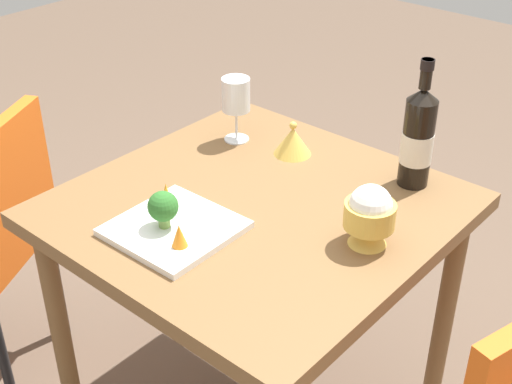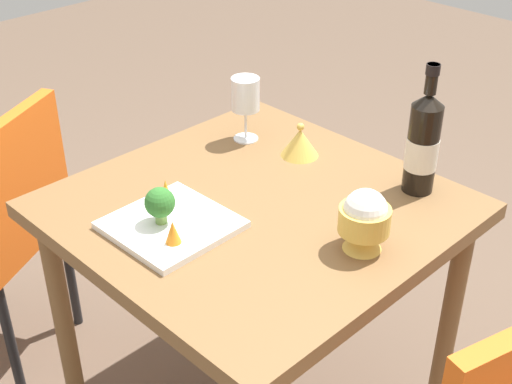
{
  "view_description": "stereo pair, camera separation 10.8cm",
  "coord_description": "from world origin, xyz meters",
  "px_view_note": "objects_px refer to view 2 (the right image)",
  "views": [
    {
      "loc": [
        0.92,
        -1.06,
        1.64
      ],
      "look_at": [
        0.0,
        0.0,
        0.79
      ],
      "focal_mm": 49.52,
      "sensor_mm": 36.0,
      "label": 1
    },
    {
      "loc": [
        1.0,
        -0.99,
        1.64
      ],
      "look_at": [
        0.0,
        0.0,
        0.79
      ],
      "focal_mm": 49.52,
      "sensor_mm": 36.0,
      "label": 2
    }
  ],
  "objects_px": {
    "wine_bottle": "(423,143)",
    "serving_plate": "(171,225)",
    "rice_bowl_lid": "(300,142)",
    "wine_glass": "(245,96)",
    "carrot_garnish_left": "(166,192)",
    "rice_bowl": "(364,219)",
    "chair_near_window": "(5,216)",
    "broccoli_floret": "(160,203)",
    "carrot_garnish_right": "(173,232)"
  },
  "relations": [
    {
      "from": "broccoli_floret",
      "to": "wine_bottle",
      "type": "bearing_deg",
      "value": 61.0
    },
    {
      "from": "carrot_garnish_right",
      "to": "broccoli_floret",
      "type": "bearing_deg",
      "value": 159.79
    },
    {
      "from": "carrot_garnish_left",
      "to": "serving_plate",
      "type": "bearing_deg",
      "value": -31.61
    },
    {
      "from": "rice_bowl",
      "to": "broccoli_floret",
      "type": "height_order",
      "value": "rice_bowl"
    },
    {
      "from": "wine_glass",
      "to": "rice_bowl",
      "type": "distance_m",
      "value": 0.57
    },
    {
      "from": "wine_glass",
      "to": "rice_bowl",
      "type": "height_order",
      "value": "wine_glass"
    },
    {
      "from": "chair_near_window",
      "to": "rice_bowl_lid",
      "type": "distance_m",
      "value": 0.88
    },
    {
      "from": "serving_plate",
      "to": "broccoli_floret",
      "type": "xyz_separation_m",
      "value": [
        -0.01,
        -0.02,
        0.06
      ]
    },
    {
      "from": "rice_bowl",
      "to": "carrot_garnish_left",
      "type": "distance_m",
      "value": 0.46
    },
    {
      "from": "carrot_garnish_left",
      "to": "carrot_garnish_right",
      "type": "relative_size",
      "value": 1.21
    },
    {
      "from": "broccoli_floret",
      "to": "carrot_garnish_left",
      "type": "distance_m",
      "value": 0.08
    },
    {
      "from": "broccoli_floret",
      "to": "carrot_garnish_left",
      "type": "relative_size",
      "value": 1.35
    },
    {
      "from": "wine_bottle",
      "to": "rice_bowl",
      "type": "bearing_deg",
      "value": -78.73
    },
    {
      "from": "wine_bottle",
      "to": "rice_bowl_lid",
      "type": "relative_size",
      "value": 3.21
    },
    {
      "from": "chair_near_window",
      "to": "carrot_garnish_right",
      "type": "bearing_deg",
      "value": -113.94
    },
    {
      "from": "wine_bottle",
      "to": "wine_glass",
      "type": "bearing_deg",
      "value": -167.32
    },
    {
      "from": "chair_near_window",
      "to": "carrot_garnish_left",
      "type": "bearing_deg",
      "value": -104.99
    },
    {
      "from": "chair_near_window",
      "to": "wine_glass",
      "type": "relative_size",
      "value": 4.75
    },
    {
      "from": "wine_bottle",
      "to": "rice_bowl_lid",
      "type": "distance_m",
      "value": 0.34
    },
    {
      "from": "wine_glass",
      "to": "rice_bowl",
      "type": "relative_size",
      "value": 1.26
    },
    {
      "from": "broccoli_floret",
      "to": "carrot_garnish_left",
      "type": "bearing_deg",
      "value": 132.53
    },
    {
      "from": "wine_bottle",
      "to": "serving_plate",
      "type": "xyz_separation_m",
      "value": [
        -0.29,
        -0.53,
        -0.12
      ]
    },
    {
      "from": "chair_near_window",
      "to": "broccoli_floret",
      "type": "bearing_deg",
      "value": -110.86
    },
    {
      "from": "chair_near_window",
      "to": "serving_plate",
      "type": "bearing_deg",
      "value": -109.64
    },
    {
      "from": "chair_near_window",
      "to": "carrot_garnish_right",
      "type": "xyz_separation_m",
      "value": [
        0.72,
        0.06,
        0.27
      ]
    },
    {
      "from": "wine_bottle",
      "to": "serving_plate",
      "type": "bearing_deg",
      "value": -118.62
    },
    {
      "from": "rice_bowl",
      "to": "chair_near_window",
      "type": "bearing_deg",
      "value": -161.17
    },
    {
      "from": "chair_near_window",
      "to": "serving_plate",
      "type": "distance_m",
      "value": 0.71
    },
    {
      "from": "serving_plate",
      "to": "carrot_garnish_left",
      "type": "relative_size",
      "value": 4.01
    },
    {
      "from": "rice_bowl_lid",
      "to": "serving_plate",
      "type": "relative_size",
      "value": 0.39
    },
    {
      "from": "wine_bottle",
      "to": "rice_bowl",
      "type": "height_order",
      "value": "wine_bottle"
    },
    {
      "from": "rice_bowl_lid",
      "to": "wine_glass",
      "type": "bearing_deg",
      "value": -167.74
    },
    {
      "from": "wine_glass",
      "to": "carrot_garnish_left",
      "type": "bearing_deg",
      "value": -70.92
    },
    {
      "from": "rice_bowl",
      "to": "serving_plate",
      "type": "height_order",
      "value": "rice_bowl"
    },
    {
      "from": "carrot_garnish_left",
      "to": "wine_bottle",
      "type": "bearing_deg",
      "value": 54.12
    },
    {
      "from": "chair_near_window",
      "to": "wine_bottle",
      "type": "relative_size",
      "value": 2.65
    },
    {
      "from": "wine_bottle",
      "to": "carrot_garnish_left",
      "type": "relative_size",
      "value": 5.05
    },
    {
      "from": "wine_bottle",
      "to": "rice_bowl_lid",
      "type": "xyz_separation_m",
      "value": [
        -0.32,
        -0.07,
        -0.09
      ]
    },
    {
      "from": "rice_bowl",
      "to": "rice_bowl_lid",
      "type": "xyz_separation_m",
      "value": [
        -0.38,
        0.22,
        -0.04
      ]
    },
    {
      "from": "carrot_garnish_left",
      "to": "rice_bowl_lid",
      "type": "bearing_deg",
      "value": 85.14
    },
    {
      "from": "rice_bowl_lid",
      "to": "wine_bottle",
      "type": "bearing_deg",
      "value": 12.9
    },
    {
      "from": "wine_glass",
      "to": "wine_bottle",
      "type": "bearing_deg",
      "value": 12.68
    },
    {
      "from": "wine_glass",
      "to": "rice_bowl",
      "type": "bearing_deg",
      "value": -18.28
    },
    {
      "from": "wine_bottle",
      "to": "carrot_garnish_right",
      "type": "relative_size",
      "value": 6.11
    },
    {
      "from": "rice_bowl_lid",
      "to": "broccoli_floret",
      "type": "relative_size",
      "value": 1.17
    },
    {
      "from": "carrot_garnish_left",
      "to": "wine_glass",
      "type": "bearing_deg",
      "value": 109.08
    },
    {
      "from": "wine_bottle",
      "to": "rice_bowl",
      "type": "relative_size",
      "value": 2.26
    },
    {
      "from": "carrot_garnish_right",
      "to": "wine_bottle",
      "type": "bearing_deg",
      "value": 68.72
    },
    {
      "from": "rice_bowl_lid",
      "to": "broccoli_floret",
      "type": "distance_m",
      "value": 0.47
    },
    {
      "from": "carrot_garnish_left",
      "to": "carrot_garnish_right",
      "type": "xyz_separation_m",
      "value": [
        0.13,
        -0.08,
        -0.01
      ]
    }
  ]
}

